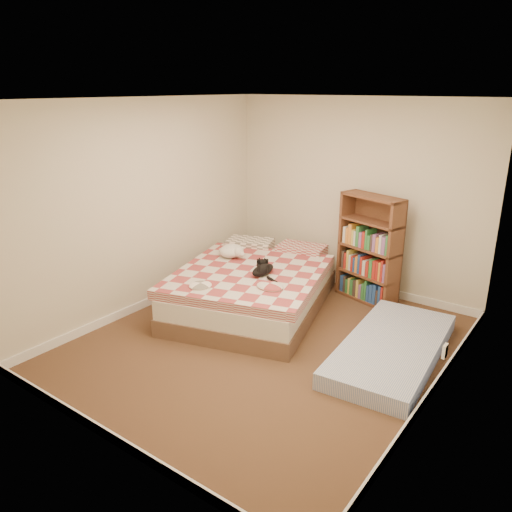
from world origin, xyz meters
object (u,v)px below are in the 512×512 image
Objects in this scene: bookshelf at (369,261)px; white_dog at (232,251)px; floor_mattress at (392,349)px; bed at (256,286)px; black_cat at (264,269)px.

bookshelf reaches higher than white_dog.
floor_mattress is at bearing -39.71° from bookshelf.
floor_mattress is at bearing -43.76° from white_dog.
bed is 1.85m from floor_mattress.
bed is 1.90× the size of bookshelf.
bed is 0.57m from white_dog.
black_cat reaches higher than floor_mattress.
bookshelf is at bearing 119.45° from floor_mattress.
white_dog is (-0.69, 0.24, 0.02)m from black_cat.
bookshelf reaches higher than bed.
white_dog reaches higher than floor_mattress.
black_cat reaches higher than bed.
floor_mattress is 1.67m from black_cat.
white_dog is (-2.28, 0.26, 0.53)m from floor_mattress.
white_dog reaches higher than black_cat.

